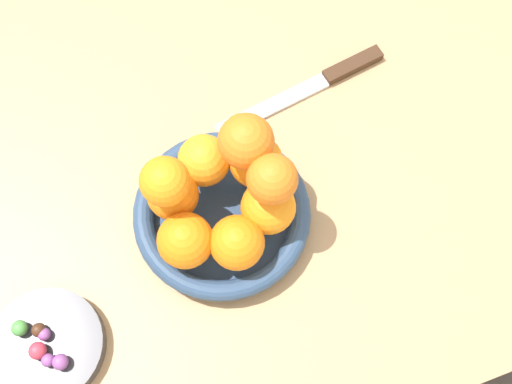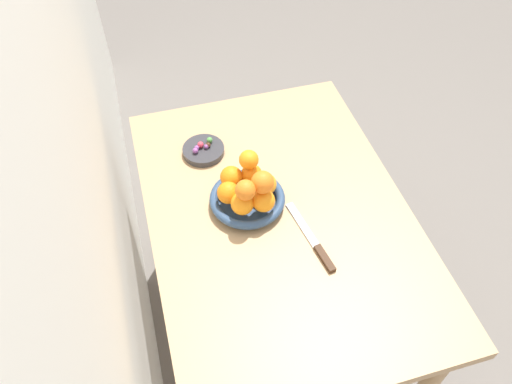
{
  "view_description": "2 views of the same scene",
  "coord_description": "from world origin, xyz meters",
  "px_view_note": "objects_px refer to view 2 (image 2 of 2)",
  "views": [
    {
      "loc": [
        0.11,
        0.34,
        1.53
      ],
      "look_at": [
        0.02,
        0.1,
        0.85
      ],
      "focal_mm": 45.0,
      "sensor_mm": 36.0,
      "label": 1
    },
    {
      "loc": [
        -0.85,
        0.31,
        1.9
      ],
      "look_at": [
        0.05,
        0.06,
        0.8
      ],
      "focal_mm": 35.0,
      "sensor_mm": 36.0,
      "label": 2
    }
  ],
  "objects_px": {
    "orange_6": "(263,182)",
    "knife": "(314,242)",
    "fruit_bowl": "(247,200)",
    "orange_8": "(245,189)",
    "orange_4": "(228,193)",
    "dining_table": "(278,230)",
    "candy_ball_4": "(206,147)",
    "orange_1": "(266,184)",
    "candy_ball_1": "(208,145)",
    "orange_2": "(252,174)",
    "orange_3": "(231,177)",
    "orange_5": "(242,203)",
    "candy_ball_5": "(201,145)",
    "candy_ball_0": "(197,148)",
    "orange_7": "(249,160)",
    "candy_ball_3": "(210,140)",
    "candy_dish": "(204,150)",
    "orange_0": "(263,200)",
    "candy_ball_2": "(195,151)"
  },
  "relations": [
    {
      "from": "orange_6",
      "to": "orange_8",
      "type": "relative_size",
      "value": 1.11
    },
    {
      "from": "candy_ball_5",
      "to": "orange_1",
      "type": "bearing_deg",
      "value": -150.44
    },
    {
      "from": "candy_ball_1",
      "to": "candy_ball_5",
      "type": "relative_size",
      "value": 0.83
    },
    {
      "from": "candy_ball_0",
      "to": "orange_7",
      "type": "bearing_deg",
      "value": -147.63
    },
    {
      "from": "candy_ball_2",
      "to": "knife",
      "type": "height_order",
      "value": "candy_ball_2"
    },
    {
      "from": "candy_ball_0",
      "to": "candy_ball_5",
      "type": "bearing_deg",
      "value": -60.12
    },
    {
      "from": "orange_0",
      "to": "knife",
      "type": "relative_size",
      "value": 0.26
    },
    {
      "from": "dining_table",
      "to": "orange_6",
      "type": "distance_m",
      "value": 0.23
    },
    {
      "from": "orange_6",
      "to": "candy_ball_0",
      "type": "height_order",
      "value": "orange_6"
    },
    {
      "from": "candy_ball_0",
      "to": "knife",
      "type": "height_order",
      "value": "candy_ball_0"
    },
    {
      "from": "dining_table",
      "to": "orange_8",
      "type": "bearing_deg",
      "value": 88.53
    },
    {
      "from": "orange_4",
      "to": "knife",
      "type": "distance_m",
      "value": 0.28
    },
    {
      "from": "dining_table",
      "to": "candy_ball_4",
      "type": "xyz_separation_m",
      "value": [
        0.3,
        0.15,
        0.12
      ]
    },
    {
      "from": "orange_8",
      "to": "candy_ball_4",
      "type": "height_order",
      "value": "orange_8"
    },
    {
      "from": "candy_dish",
      "to": "candy_ball_5",
      "type": "bearing_deg",
      "value": 43.43
    },
    {
      "from": "candy_dish",
      "to": "candy_ball_3",
      "type": "relative_size",
      "value": 7.04
    },
    {
      "from": "orange_0",
      "to": "orange_2",
      "type": "bearing_deg",
      "value": 3.01
    },
    {
      "from": "fruit_bowl",
      "to": "candy_ball_3",
      "type": "xyz_separation_m",
      "value": [
        0.27,
        0.05,
        0.01
      ]
    },
    {
      "from": "fruit_bowl",
      "to": "orange_4",
      "type": "relative_size",
      "value": 3.42
    },
    {
      "from": "dining_table",
      "to": "orange_5",
      "type": "height_order",
      "value": "orange_5"
    },
    {
      "from": "fruit_bowl",
      "to": "orange_8",
      "type": "xyz_separation_m",
      "value": [
        -0.06,
        0.02,
        0.11
      ]
    },
    {
      "from": "orange_8",
      "to": "candy_ball_1",
      "type": "height_order",
      "value": "orange_8"
    },
    {
      "from": "orange_1",
      "to": "candy_ball_1",
      "type": "distance_m",
      "value": 0.28
    },
    {
      "from": "candy_ball_0",
      "to": "orange_3",
      "type": "bearing_deg",
      "value": -160.46
    },
    {
      "from": "orange_4",
      "to": "orange_6",
      "type": "height_order",
      "value": "orange_6"
    },
    {
      "from": "candy_ball_5",
      "to": "orange_6",
      "type": "bearing_deg",
      "value": -158.2
    },
    {
      "from": "fruit_bowl",
      "to": "orange_0",
      "type": "relative_size",
      "value": 3.38
    },
    {
      "from": "orange_2",
      "to": "orange_8",
      "type": "bearing_deg",
      "value": 156.31
    },
    {
      "from": "orange_6",
      "to": "knife",
      "type": "distance_m",
      "value": 0.22
    },
    {
      "from": "orange_6",
      "to": "orange_7",
      "type": "height_order",
      "value": "orange_6"
    },
    {
      "from": "orange_5",
      "to": "fruit_bowl",
      "type": "bearing_deg",
      "value": -28.39
    },
    {
      "from": "orange_4",
      "to": "knife",
      "type": "height_order",
      "value": "orange_4"
    },
    {
      "from": "orange_3",
      "to": "orange_5",
      "type": "xyz_separation_m",
      "value": [
        -0.11,
        -0.01,
        -0.0
      ]
    },
    {
      "from": "orange_0",
      "to": "orange_3",
      "type": "bearing_deg",
      "value": 31.61
    },
    {
      "from": "orange_0",
      "to": "orange_7",
      "type": "xyz_separation_m",
      "value": [
        0.11,
        0.01,
        0.06
      ]
    },
    {
      "from": "candy_ball_4",
      "to": "candy_ball_5",
      "type": "distance_m",
      "value": 0.02
    },
    {
      "from": "orange_0",
      "to": "orange_5",
      "type": "bearing_deg",
      "value": 87.99
    },
    {
      "from": "orange_0",
      "to": "candy_ball_3",
      "type": "relative_size",
      "value": 3.44
    },
    {
      "from": "orange_7",
      "to": "candy_ball_3",
      "type": "distance_m",
      "value": 0.25
    },
    {
      "from": "orange_0",
      "to": "candy_ball_0",
      "type": "relative_size",
      "value": 4.24
    },
    {
      "from": "orange_3",
      "to": "orange_7",
      "type": "height_order",
      "value": "orange_7"
    },
    {
      "from": "fruit_bowl",
      "to": "orange_0",
      "type": "distance_m",
      "value": 0.08
    },
    {
      "from": "candy_ball_4",
      "to": "orange_1",
      "type": "bearing_deg",
      "value": -152.36
    },
    {
      "from": "candy_dish",
      "to": "knife",
      "type": "bearing_deg",
      "value": -152.73
    },
    {
      "from": "candy_ball_1",
      "to": "candy_ball_4",
      "type": "distance_m",
      "value": 0.01
    },
    {
      "from": "orange_3",
      "to": "candy_ball_5",
      "type": "bearing_deg",
      "value": 15.17
    },
    {
      "from": "orange_4",
      "to": "orange_7",
      "type": "bearing_deg",
      "value": -54.0
    },
    {
      "from": "orange_1",
      "to": "candy_ball_1",
      "type": "xyz_separation_m",
      "value": [
        0.25,
        0.12,
        -0.04
      ]
    },
    {
      "from": "orange_5",
      "to": "knife",
      "type": "bearing_deg",
      "value": -128.46
    },
    {
      "from": "orange_6",
      "to": "orange_5",
      "type": "bearing_deg",
      "value": 95.09
    }
  ]
}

